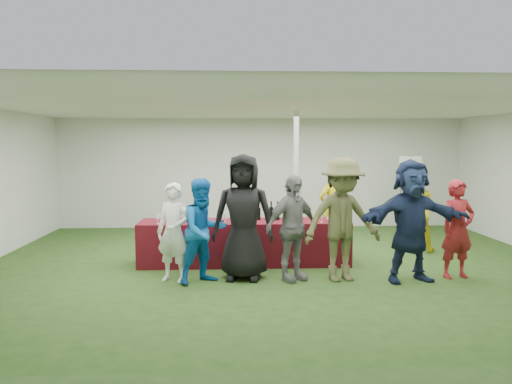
{
  "coord_description": "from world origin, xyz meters",
  "views": [
    {
      "loc": [
        -0.73,
        -8.37,
        2.07
      ],
      "look_at": [
        -0.33,
        0.14,
        1.25
      ],
      "focal_mm": 35.0,
      "sensor_mm": 36.0,
      "label": 1
    }
  ],
  "objects_px": {
    "serving_table": "(244,242)",
    "customer_0": "(174,232)",
    "customer_5": "(411,221)",
    "staff_pourer": "(333,210)",
    "customer_4": "(342,220)",
    "dump_bucket": "(337,217)",
    "staff_back": "(415,211)",
    "wine_list_sign": "(410,178)",
    "customer_1": "(204,231)",
    "customer_6": "(458,229)",
    "customer_2": "(243,217)",
    "customer_3": "(292,228)"
  },
  "relations": [
    {
      "from": "serving_table",
      "to": "customer_0",
      "type": "height_order",
      "value": "customer_0"
    },
    {
      "from": "customer_0",
      "to": "customer_5",
      "type": "xyz_separation_m",
      "value": [
        3.56,
        -0.17,
        0.18
      ]
    },
    {
      "from": "staff_pourer",
      "to": "customer_4",
      "type": "height_order",
      "value": "customer_4"
    },
    {
      "from": "dump_bucket",
      "to": "staff_back",
      "type": "bearing_deg",
      "value": 31.62
    },
    {
      "from": "dump_bucket",
      "to": "staff_back",
      "type": "height_order",
      "value": "staff_back"
    },
    {
      "from": "wine_list_sign",
      "to": "dump_bucket",
      "type": "bearing_deg",
      "value": -130.1
    },
    {
      "from": "serving_table",
      "to": "customer_1",
      "type": "bearing_deg",
      "value": -118.7
    },
    {
      "from": "staff_back",
      "to": "customer_0",
      "type": "height_order",
      "value": "staff_back"
    },
    {
      "from": "serving_table",
      "to": "customer_6",
      "type": "distance_m",
      "value": 3.46
    },
    {
      "from": "customer_2",
      "to": "customer_6",
      "type": "bearing_deg",
      "value": 7.36
    },
    {
      "from": "customer_0",
      "to": "customer_3",
      "type": "distance_m",
      "value": 1.79
    },
    {
      "from": "wine_list_sign",
      "to": "customer_5",
      "type": "distance_m",
      "value": 3.85
    },
    {
      "from": "serving_table",
      "to": "dump_bucket",
      "type": "relative_size",
      "value": 14.28
    },
    {
      "from": "customer_1",
      "to": "customer_3",
      "type": "bearing_deg",
      "value": -31.37
    },
    {
      "from": "serving_table",
      "to": "customer_5",
      "type": "xyz_separation_m",
      "value": [
        2.47,
        -1.23,
        0.55
      ]
    },
    {
      "from": "customer_0",
      "to": "customer_4",
      "type": "distance_m",
      "value": 2.55
    },
    {
      "from": "dump_bucket",
      "to": "serving_table",
      "type": "bearing_deg",
      "value": 171.97
    },
    {
      "from": "wine_list_sign",
      "to": "staff_back",
      "type": "bearing_deg",
      "value": -105.81
    },
    {
      "from": "dump_bucket",
      "to": "wine_list_sign",
      "type": "xyz_separation_m",
      "value": [
        2.19,
        2.6,
        0.48
      ]
    },
    {
      "from": "serving_table",
      "to": "customer_2",
      "type": "relative_size",
      "value": 1.87
    },
    {
      "from": "serving_table",
      "to": "customer_4",
      "type": "relative_size",
      "value": 1.93
    },
    {
      "from": "customer_2",
      "to": "serving_table",
      "type": "bearing_deg",
      "value": 96.58
    },
    {
      "from": "staff_back",
      "to": "customer_0",
      "type": "xyz_separation_m",
      "value": [
        -4.41,
        -1.92,
        -0.04
      ]
    },
    {
      "from": "dump_bucket",
      "to": "customer_2",
      "type": "height_order",
      "value": "customer_2"
    },
    {
      "from": "staff_pourer",
      "to": "serving_table",
      "type": "bearing_deg",
      "value": 7.8
    },
    {
      "from": "customer_2",
      "to": "customer_5",
      "type": "relative_size",
      "value": 1.04
    },
    {
      "from": "customer_5",
      "to": "customer_1",
      "type": "bearing_deg",
      "value": 169.64
    },
    {
      "from": "wine_list_sign",
      "to": "customer_6",
      "type": "xyz_separation_m",
      "value": [
        -0.48,
        -3.45,
        -0.55
      ]
    },
    {
      "from": "customer_0",
      "to": "customer_2",
      "type": "height_order",
      "value": "customer_2"
    },
    {
      "from": "wine_list_sign",
      "to": "customer_1",
      "type": "distance_m",
      "value": 5.66
    },
    {
      "from": "customer_4",
      "to": "wine_list_sign",
      "type": "bearing_deg",
      "value": 44.9
    },
    {
      "from": "wine_list_sign",
      "to": "customer_2",
      "type": "bearing_deg",
      "value": -138.39
    },
    {
      "from": "staff_back",
      "to": "customer_3",
      "type": "bearing_deg",
      "value": 47.21
    },
    {
      "from": "dump_bucket",
      "to": "staff_pourer",
      "type": "bearing_deg",
      "value": 81.65
    },
    {
      "from": "staff_back",
      "to": "dump_bucket",
      "type": "bearing_deg",
      "value": 42.06
    },
    {
      "from": "wine_list_sign",
      "to": "customer_1",
      "type": "xyz_separation_m",
      "value": [
        -4.38,
        -3.54,
        -0.53
      ]
    },
    {
      "from": "dump_bucket",
      "to": "staff_pourer",
      "type": "height_order",
      "value": "staff_pourer"
    },
    {
      "from": "serving_table",
      "to": "customer_2",
      "type": "xyz_separation_m",
      "value": [
        -0.04,
        -0.98,
        0.59
      ]
    },
    {
      "from": "customer_3",
      "to": "customer_5",
      "type": "relative_size",
      "value": 0.87
    },
    {
      "from": "customer_4",
      "to": "customer_5",
      "type": "distance_m",
      "value": 1.03
    },
    {
      "from": "wine_list_sign",
      "to": "customer_5",
      "type": "relative_size",
      "value": 0.97
    },
    {
      "from": "staff_back",
      "to": "customer_6",
      "type": "distance_m",
      "value": 1.93
    },
    {
      "from": "wine_list_sign",
      "to": "customer_0",
      "type": "height_order",
      "value": "wine_list_sign"
    },
    {
      "from": "dump_bucket",
      "to": "customer_5",
      "type": "relative_size",
      "value": 0.14
    },
    {
      "from": "serving_table",
      "to": "customer_4",
      "type": "distance_m",
      "value": 1.93
    },
    {
      "from": "dump_bucket",
      "to": "customer_1",
      "type": "height_order",
      "value": "customer_1"
    },
    {
      "from": "dump_bucket",
      "to": "customer_4",
      "type": "xyz_separation_m",
      "value": [
        -0.11,
        -0.92,
        0.09
      ]
    },
    {
      "from": "wine_list_sign",
      "to": "customer_4",
      "type": "bearing_deg",
      "value": -123.15
    },
    {
      "from": "customer_1",
      "to": "customer_2",
      "type": "xyz_separation_m",
      "value": [
        0.6,
        0.17,
        0.18
      ]
    },
    {
      "from": "staff_back",
      "to": "serving_table",
      "type": "bearing_deg",
      "value": 25.02
    }
  ]
}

